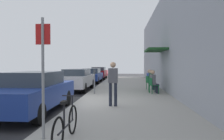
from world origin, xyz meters
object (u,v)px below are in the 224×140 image
bicycle_0 (66,125)px  parked_car_0 (33,92)px  parked_car_3 (99,73)px  cafe_chair_0 (153,84)px  seated_patron_1 (152,80)px  parked_car_2 (91,75)px  cafe_chair_1 (151,83)px  parked_car_1 (77,79)px  pedestrian_standing (113,80)px  street_sign (43,68)px  seated_patron_0 (154,81)px  parking_meter (94,80)px  seated_patron_2 (150,79)px  cafe_chair_2 (149,82)px

bicycle_0 → parked_car_0: bearing=125.0°
parked_car_3 → cafe_chair_0: 13.99m
parked_car_0 → seated_patron_1: parked_car_0 is taller
parked_car_2 → cafe_chair_1: 8.48m
parked_car_0 → parked_car_1: (0.00, 6.38, -0.01)m
parked_car_3 → pedestrian_standing: pedestrian_standing is taller
parked_car_3 → street_sign: 20.35m
parked_car_2 → seated_patron_0: 9.17m
parking_meter → parked_car_1: bearing=124.1°
parking_meter → seated_patron_0: parking_meter is taller
seated_patron_2 → parking_meter: bearing=-148.4°
bicycle_0 → seated_patron_2: bearing=73.0°
parked_car_0 → street_sign: size_ratio=1.69×
seated_patron_0 → seated_patron_1: bearing=90.0°
parked_car_0 → seated_patron_2: parked_car_0 is taller
seated_patron_1 → pedestrian_standing: 4.79m
cafe_chair_2 → seated_patron_0: bearing=-88.1°
bicycle_0 → parked_car_1: bearing=102.4°
bicycle_0 → cafe_chair_1: size_ratio=1.97×
parking_meter → cafe_chair_2: 3.77m
parked_car_1 → parked_car_2: bearing=90.0°
parked_car_1 → parking_meter: parking_meter is taller
parked_car_0 → parked_car_2: bearing=90.0°
seated_patron_0 → cafe_chair_1: bearing=94.4°
parking_meter → seated_patron_1: (3.25, 1.05, -0.07)m
cafe_chair_0 → seated_patron_1: seated_patron_1 is taller
parked_car_0 → pedestrian_standing: 2.92m
parked_car_1 → seated_patron_1: size_ratio=3.41×
street_sign → cafe_chair_0: bearing=65.5°
parking_meter → street_sign: 6.90m
parked_car_3 → cafe_chair_2: parked_car_3 is taller
cafe_chair_0 → parked_car_0: bearing=-137.5°
parked_car_1 → street_sign: bearing=-80.7°
seated_patron_0 → seated_patron_1: size_ratio=1.00×
cafe_chair_2 → seated_patron_1: bearing=-86.5°
parked_car_3 → parking_meter: 13.50m
parked_car_2 → pedestrian_standing: (2.78, -11.36, 0.41)m
parked_car_2 → cafe_chair_2: parked_car_2 is taller
seated_patron_0 → cafe_chair_0: bearing=-165.5°
parked_car_2 → cafe_chair_0: 9.15m
parked_car_0 → pedestrian_standing: pedestrian_standing is taller
street_sign → cafe_chair_1: (3.24, 7.91, -1.02)m
cafe_chair_0 → pedestrian_standing: 4.08m
cafe_chair_1 → seated_patron_1: (0.06, -0.01, 0.19)m
seated_patron_2 → pedestrian_standing: 5.67m
seated_patron_0 → pedestrian_standing: size_ratio=0.76×
street_sign → bicycle_0: 1.29m
bicycle_0 → pedestrian_standing: bearing=79.0°
parked_car_0 → pedestrian_standing: (2.78, 0.81, 0.36)m
parked_car_2 → seated_patron_2: bearing=-51.7°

